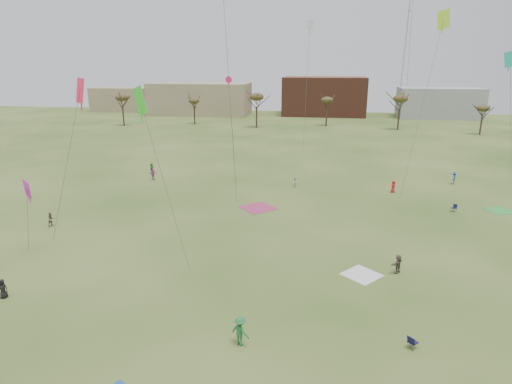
# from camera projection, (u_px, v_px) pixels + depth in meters

# --- Properties ---
(ground) EXTENTS (260.00, 260.00, 0.00)m
(ground) POSITION_uv_depth(u_px,v_px,m) (227.00, 326.00, 27.93)
(ground) COLOR #2D4B17
(ground) RESTS_ON ground
(flyer_near_center) EXTENTS (1.38, 1.14, 1.86)m
(flyer_near_center) POSITION_uv_depth(u_px,v_px,m) (240.00, 331.00, 25.80)
(flyer_near_center) COLOR #246C33
(flyer_near_center) RESTS_ON ground
(spectator_fore_b) EXTENTS (0.89, 0.95, 1.55)m
(spectator_fore_b) POSITION_uv_depth(u_px,v_px,m) (51.00, 219.00, 44.62)
(spectator_fore_b) COLOR #7E6B50
(spectator_fore_b) RESTS_ON ground
(spectator_fore_c) EXTENTS (1.29, 1.44, 1.58)m
(spectator_fore_c) POSITION_uv_depth(u_px,v_px,m) (398.00, 264.00, 34.72)
(spectator_fore_c) COLOR brown
(spectator_fore_c) RESTS_ON ground
(flyer_mid_a) EXTENTS (0.82, 0.63, 1.48)m
(flyer_mid_a) POSITION_uv_depth(u_px,v_px,m) (2.00, 289.00, 31.02)
(flyer_mid_a) COLOR black
(flyer_mid_a) RESTS_ON ground
(spectator_mid_d) EXTENTS (0.75, 1.11, 1.76)m
(spectator_mid_d) POSITION_uv_depth(u_px,v_px,m) (153.00, 174.00, 62.36)
(spectator_mid_d) COLOR #A946A2
(spectator_mid_d) RESTS_ON ground
(spectator_mid_e) EXTENTS (0.78, 0.66, 1.40)m
(spectator_mid_e) POSITION_uv_depth(u_px,v_px,m) (295.00, 182.00, 58.76)
(spectator_mid_e) COLOR silver
(spectator_mid_e) RESTS_ON ground
(flyer_far_a) EXTENTS (0.61, 1.48, 1.55)m
(flyer_far_a) POSITION_uv_depth(u_px,v_px,m) (152.00, 168.00, 66.33)
(flyer_far_a) COLOR #2C7326
(flyer_far_a) RESTS_ON ground
(flyer_far_b) EXTENTS (0.90, 0.93, 1.61)m
(flyer_far_b) POSITION_uv_depth(u_px,v_px,m) (393.00, 186.00, 56.38)
(flyer_far_b) COLOR red
(flyer_far_b) RESTS_ON ground
(flyer_far_c) EXTENTS (1.06, 1.29, 1.73)m
(flyer_far_c) POSITION_uv_depth(u_px,v_px,m) (454.00, 178.00, 60.29)
(flyer_far_c) COLOR navy
(flyer_far_c) RESTS_ON ground
(blanket_cream) EXTENTS (3.63, 3.63, 0.03)m
(blanket_cream) POSITION_uv_depth(u_px,v_px,m) (362.00, 275.00, 34.60)
(blanket_cream) COLOR white
(blanket_cream) RESTS_ON ground
(blanket_plum) EXTENTS (4.90, 4.90, 0.03)m
(blanket_plum) POSITION_uv_depth(u_px,v_px,m) (258.00, 208.00, 50.52)
(blanket_plum) COLOR #A7335B
(blanket_plum) RESTS_ON ground
(blanket_olive) EXTENTS (3.32, 3.32, 0.03)m
(blanket_olive) POSITION_uv_depth(u_px,v_px,m) (500.00, 211.00, 49.55)
(blanket_olive) COLOR green
(blanket_olive) RESTS_ON ground
(camp_chair_center) EXTENTS (0.74, 0.74, 0.87)m
(camp_chair_center) POSITION_uv_depth(u_px,v_px,m) (412.00, 344.00, 25.65)
(camp_chair_center) COLOR #15163B
(camp_chair_center) RESTS_ON ground
(camp_chair_right) EXTENTS (0.74, 0.73, 0.87)m
(camp_chair_right) POSITION_uv_depth(u_px,v_px,m) (454.00, 209.00, 49.23)
(camp_chair_right) COLOR #131A36
(camp_chair_right) RESTS_ON ground
(kites_aloft) EXTENTS (53.73, 75.77, 27.76)m
(kites_aloft) POSITION_uv_depth(u_px,v_px,m) (301.00, 24.00, 53.96)
(kites_aloft) COLOR silver
(kites_aloft) RESTS_ON ground
(tree_line) EXTENTS (117.44, 49.32, 8.91)m
(tree_line) POSITION_uv_depth(u_px,v_px,m) (289.00, 104.00, 101.13)
(tree_line) COLOR #3A2B1E
(tree_line) RESTS_ON ground
(building_tan) EXTENTS (32.00, 14.00, 10.00)m
(building_tan) POSITION_uv_depth(u_px,v_px,m) (200.00, 99.00, 140.51)
(building_tan) COLOR #937F60
(building_tan) RESTS_ON ground
(building_brick) EXTENTS (26.00, 16.00, 12.00)m
(building_brick) POSITION_uv_depth(u_px,v_px,m) (324.00, 96.00, 138.91)
(building_brick) COLOR brown
(building_brick) RESTS_ON ground
(building_grey) EXTENTS (24.00, 12.00, 9.00)m
(building_grey) POSITION_uv_depth(u_px,v_px,m) (439.00, 103.00, 132.16)
(building_grey) COLOR gray
(building_grey) RESTS_ON ground
(building_tan_west) EXTENTS (20.00, 12.00, 8.00)m
(building_tan_west) POSITION_uv_depth(u_px,v_px,m) (124.00, 99.00, 151.96)
(building_tan_west) COLOR #937F60
(building_tan_west) RESTS_ON ground
(radio_tower) EXTENTS (1.51, 1.72, 41.00)m
(radio_tower) POSITION_uv_depth(u_px,v_px,m) (406.00, 53.00, 136.05)
(radio_tower) COLOR #9EA3A8
(radio_tower) RESTS_ON ground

